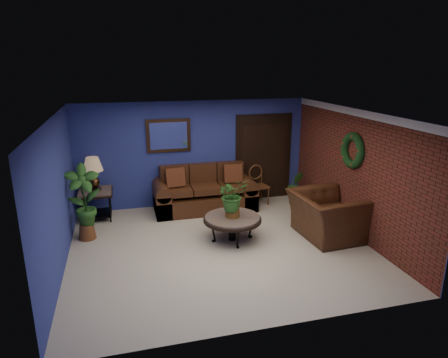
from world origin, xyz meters
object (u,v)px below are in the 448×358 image
object	(u,v)px
sofa	(204,194)
armchair	(326,216)
end_table	(96,197)
table_lamp	(93,170)
coffee_table	(232,219)
side_chair	(258,182)

from	to	relation	value
sofa	armchair	bearing A→B (deg)	-47.20
end_table	table_lamp	bearing A→B (deg)	-45.00
coffee_table	armchair	bearing A→B (deg)	-9.71
end_table	armchair	size ratio (longest dim) A/B	0.54
side_chair	end_table	bearing A→B (deg)	170.77
end_table	armchair	bearing A→B (deg)	-25.63
end_table	armchair	distance (m)	4.94
end_table	table_lamp	xyz separation A→B (m)	(0.00, -0.00, 0.62)
sofa	side_chair	world-z (taller)	sofa
sofa	coffee_table	bearing A→B (deg)	-84.84
coffee_table	end_table	world-z (taller)	end_table
sofa	table_lamp	bearing A→B (deg)	-179.10
sofa	side_chair	distance (m)	1.36
armchair	sofa	bearing A→B (deg)	39.27
sofa	coffee_table	distance (m)	1.87
end_table	table_lamp	world-z (taller)	table_lamp
end_table	sofa	bearing A→B (deg)	0.90
table_lamp	coffee_table	bearing A→B (deg)	-34.92
end_table	armchair	world-z (taller)	armchair
side_chair	armchair	xyz separation A→B (m)	(0.66, -2.20, -0.09)
table_lamp	armchair	distance (m)	4.98
end_table	table_lamp	size ratio (longest dim) A/B	1.02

